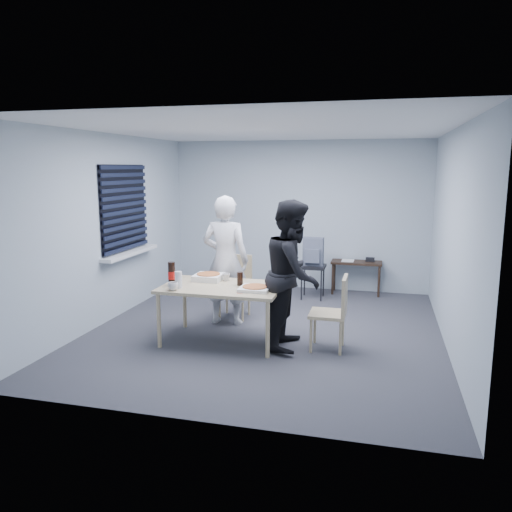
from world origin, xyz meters
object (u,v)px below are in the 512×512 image
(person_black, at_px, (293,274))
(stool, at_px, (313,272))
(mug_b, at_px, (226,277))
(dining_table, at_px, (222,291))
(person_white, at_px, (226,260))
(soda_bottle, at_px, (172,274))
(chair_right, at_px, (335,308))
(mug_a, at_px, (173,286))
(backpack, at_px, (313,252))
(chair_far, at_px, (236,281))
(side_table, at_px, (356,266))

(person_black, height_order, stool, person_black)
(mug_b, bearing_deg, dining_table, -82.17)
(person_white, bearing_deg, soda_bottle, 63.04)
(dining_table, relative_size, chair_right, 1.63)
(mug_a, relative_size, mug_b, 1.23)
(dining_table, distance_m, mug_a, 0.62)
(person_white, distance_m, backpack, 1.89)
(stool, bearing_deg, soda_bottle, -119.68)
(chair_right, xyz_separation_m, soda_bottle, (-1.98, -0.17, 0.33))
(chair_far, distance_m, stool, 1.57)
(dining_table, xyz_separation_m, chair_right, (1.38, 0.05, -0.13))
(stool, bearing_deg, person_black, -88.22)
(chair_far, relative_size, mug_a, 7.24)
(mug_a, bearing_deg, stool, 64.52)
(person_black, distance_m, backpack, 2.27)
(mug_b, xyz_separation_m, soda_bottle, (-0.57, -0.40, 0.09))
(person_white, xyz_separation_m, person_black, (1.05, -0.66, 0.00))
(chair_right, bearing_deg, dining_table, -178.11)
(person_white, height_order, mug_a, person_white)
(person_white, bearing_deg, mug_b, 108.36)
(person_black, bearing_deg, backpack, 1.79)
(person_black, relative_size, mug_a, 14.39)
(person_black, bearing_deg, mug_a, 107.04)
(backpack, distance_m, mug_b, 2.21)
(chair_right, height_order, stool, chair_right)
(mug_a, bearing_deg, backpack, 64.41)
(person_white, height_order, side_table, person_white)
(dining_table, xyz_separation_m, mug_b, (-0.04, 0.28, 0.11))
(dining_table, relative_size, mug_a, 11.81)
(chair_right, height_order, person_white, person_white)
(dining_table, bearing_deg, mug_a, -143.72)
(person_white, bearing_deg, dining_table, 104.35)
(mug_a, bearing_deg, dining_table, 36.28)
(dining_table, relative_size, chair_far, 1.63)
(side_table, height_order, mug_a, mug_a)
(person_black, height_order, soda_bottle, person_black)
(chair_far, height_order, mug_a, chair_far)
(dining_table, xyz_separation_m, person_black, (0.87, 0.06, 0.24))
(mug_a, xyz_separation_m, mug_b, (0.45, 0.64, -0.00))
(person_black, xyz_separation_m, soda_bottle, (-1.47, -0.18, -0.04))
(chair_far, height_order, mug_b, chair_far)
(side_table, distance_m, mug_a, 3.75)
(person_white, height_order, backpack, person_white)
(side_table, distance_m, soda_bottle, 3.62)
(chair_right, height_order, soda_bottle, soda_bottle)
(backpack, bearing_deg, chair_right, -72.60)
(person_white, bearing_deg, stool, -121.03)
(backpack, height_order, soda_bottle, backpack)
(chair_right, height_order, mug_b, chair_right)
(chair_right, bearing_deg, chair_far, 145.75)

